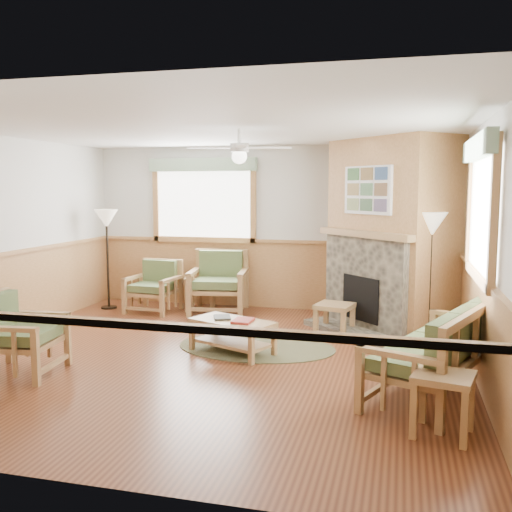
% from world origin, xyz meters
% --- Properties ---
extents(floor, '(6.00, 6.00, 0.01)m').
position_xyz_m(floor, '(0.00, 0.00, -0.01)').
color(floor, brown).
rests_on(floor, ground).
extents(ceiling, '(6.00, 6.00, 0.01)m').
position_xyz_m(ceiling, '(0.00, 0.00, 2.70)').
color(ceiling, white).
rests_on(ceiling, floor).
extents(wall_back, '(6.00, 0.02, 2.70)m').
position_xyz_m(wall_back, '(0.00, 3.00, 1.35)').
color(wall_back, silver).
rests_on(wall_back, floor).
extents(wall_front, '(6.00, 0.02, 2.70)m').
position_xyz_m(wall_front, '(0.00, -3.00, 1.35)').
color(wall_front, silver).
rests_on(wall_front, floor).
extents(wall_right, '(0.02, 6.00, 2.70)m').
position_xyz_m(wall_right, '(3.00, 0.00, 1.35)').
color(wall_right, silver).
rests_on(wall_right, floor).
extents(wainscot, '(6.00, 6.00, 1.10)m').
position_xyz_m(wainscot, '(0.00, 0.00, 0.55)').
color(wainscot, '#AF7C47').
rests_on(wainscot, floor).
extents(fireplace, '(3.11, 3.11, 2.70)m').
position_xyz_m(fireplace, '(2.05, 2.05, 1.35)').
color(fireplace, '#AF7C47').
rests_on(fireplace, floor).
extents(window_back, '(1.90, 0.16, 1.50)m').
position_xyz_m(window_back, '(-1.10, 2.96, 2.53)').
color(window_back, white).
rests_on(window_back, wall_back).
extents(window_right, '(0.16, 1.90, 1.50)m').
position_xyz_m(window_right, '(2.96, -0.20, 2.53)').
color(window_right, white).
rests_on(window_right, wall_right).
extents(ceiling_fan, '(1.59, 1.59, 0.36)m').
position_xyz_m(ceiling_fan, '(0.30, 0.30, 2.66)').
color(ceiling_fan, white).
rests_on(ceiling_fan, ceiling).
extents(sofa, '(2.10, 1.47, 0.89)m').
position_xyz_m(sofa, '(2.55, -0.55, 0.45)').
color(sofa, '#A27A4C').
rests_on(sofa, floor).
extents(armchair_back_left, '(0.79, 0.79, 0.83)m').
position_xyz_m(armchair_back_left, '(-1.71, 2.19, 0.41)').
color(armchair_back_left, '#A27A4C').
rests_on(armchair_back_left, floor).
extents(armchair_back_right, '(1.01, 1.01, 0.99)m').
position_xyz_m(armchair_back_right, '(-0.66, 2.40, 0.50)').
color(armchair_back_right, '#A27A4C').
rests_on(armchair_back_right, floor).
extents(armchair_left, '(0.87, 0.87, 0.88)m').
position_xyz_m(armchair_left, '(-1.77, -1.07, 0.44)').
color(armchair_left, '#A27A4C').
rests_on(armchair_left, floor).
extents(coffee_table, '(1.14, 0.88, 0.41)m').
position_xyz_m(coffee_table, '(0.22, 0.25, 0.20)').
color(coffee_table, '#A27A4C').
rests_on(coffee_table, floor).
extents(end_table_chairs, '(0.59, 0.58, 0.55)m').
position_xyz_m(end_table_chairs, '(-1.04, 2.55, 0.27)').
color(end_table_chairs, '#A27A4C').
rests_on(end_table_chairs, floor).
extents(end_table_sofa, '(0.55, 0.54, 0.52)m').
position_xyz_m(end_table_sofa, '(2.55, -1.56, 0.26)').
color(end_table_sofa, '#A27A4C').
rests_on(end_table_sofa, floor).
extents(footstool, '(0.57, 0.57, 0.42)m').
position_xyz_m(footstool, '(1.31, 1.52, 0.21)').
color(footstool, '#A27A4C').
rests_on(footstool, floor).
extents(braided_rug, '(2.38, 2.38, 0.01)m').
position_xyz_m(braided_rug, '(0.44, 0.57, 0.01)').
color(braided_rug, brown).
rests_on(braided_rug, floor).
extents(floor_lamp_left, '(0.48, 0.48, 1.67)m').
position_xyz_m(floor_lamp_left, '(-2.55, 2.24, 0.83)').
color(floor_lamp_left, black).
rests_on(floor_lamp_left, floor).
extents(floor_lamp_right, '(0.50, 0.50, 1.71)m').
position_xyz_m(floor_lamp_right, '(2.55, 1.30, 0.86)').
color(floor_lamp_right, black).
rests_on(floor_lamp_right, floor).
extents(book_red, '(0.23, 0.30, 0.03)m').
position_xyz_m(book_red, '(0.37, 0.20, 0.44)').
color(book_red, maroon).
rests_on(book_red, coffee_table).
extents(book_dark, '(0.29, 0.32, 0.03)m').
position_xyz_m(book_dark, '(0.07, 0.32, 0.43)').
color(book_dark, '#272721').
rests_on(book_dark, coffee_table).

